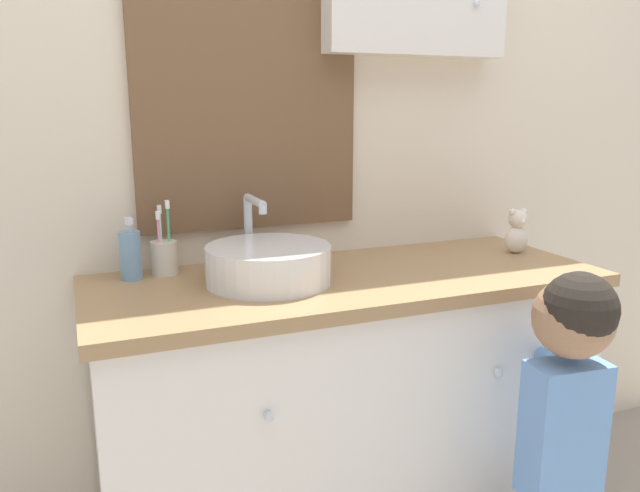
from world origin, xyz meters
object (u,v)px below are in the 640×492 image
object	(u,v)px
soap_dispenser	(130,254)
toothbrush_holder	(164,256)
child_figure	(567,396)
sink_basin	(268,263)
teddy_bear	(517,232)

from	to	relation	value
soap_dispenser	toothbrush_holder	bearing A→B (deg)	12.76
soap_dispenser	child_figure	bearing A→B (deg)	-33.75
sink_basin	teddy_bear	size ratio (longest dim) A/B	2.66
toothbrush_holder	sink_basin	bearing A→B (deg)	-37.70
teddy_bear	child_figure	bearing A→B (deg)	-114.52
sink_basin	child_figure	xyz separation A→B (m)	(0.59, -0.45, -0.28)
teddy_bear	toothbrush_holder	bearing A→B (deg)	171.46
sink_basin	child_figure	distance (m)	0.80
sink_basin	soap_dispenser	world-z (taller)	sink_basin
sink_basin	soap_dispenser	distance (m)	0.37
soap_dispenser	sink_basin	bearing A→B (deg)	-26.59
toothbrush_holder	child_figure	xyz separation A→B (m)	(0.83, -0.64, -0.28)
sink_basin	teddy_bear	xyz separation A→B (m)	(0.81, 0.03, 0.01)
soap_dispenser	teddy_bear	size ratio (longest dim) A/B	1.18
soap_dispenser	teddy_bear	bearing A→B (deg)	-6.88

